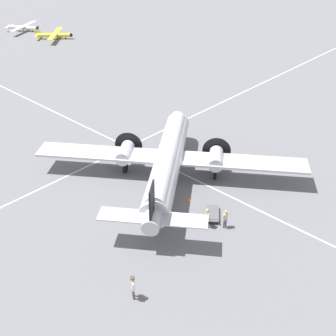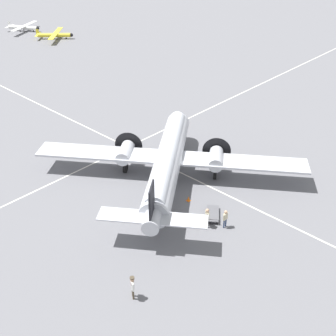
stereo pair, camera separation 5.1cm
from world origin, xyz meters
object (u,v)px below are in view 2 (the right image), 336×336
(suitcase_upright_spare, at_px, (188,222))
(light_aircraft_distant, at_px, (55,35))
(airliner_main, at_px, (169,158))
(light_aircraft_taxiing, at_px, (24,27))
(passenger_boarding, at_px, (207,216))
(ramp_agent, at_px, (225,217))
(traffic_cone, at_px, (188,199))
(baggage_cart, at_px, (213,214))
(suitcase_near_door, at_px, (197,223))
(crew_foreground, at_px, (133,285))

(suitcase_upright_spare, height_order, light_aircraft_distant, light_aircraft_distant)
(airliner_main, height_order, light_aircraft_taxiing, airliner_main)
(passenger_boarding, distance_m, ramp_agent, 1.47)
(light_aircraft_taxiing, xyz_separation_m, traffic_cone, (22.98, 65.71, -0.59))
(suitcase_upright_spare, relative_size, baggage_cart, 0.22)
(airliner_main, bearing_deg, suitcase_upright_spare, -159.51)
(airliner_main, xyz_separation_m, suitcase_near_door, (3.44, 6.31, -2.19))
(airliner_main, xyz_separation_m, suitcase_upright_spare, (3.88, 5.72, -2.17))
(suitcase_near_door, distance_m, suitcase_upright_spare, 0.74)
(passenger_boarding, bearing_deg, light_aircraft_distant, 4.11)
(passenger_boarding, bearing_deg, suitcase_near_door, 61.72)
(airliner_main, bearing_deg, traffic_cone, -144.94)
(passenger_boarding, relative_size, light_aircraft_taxiing, 0.20)
(suitcase_upright_spare, height_order, traffic_cone, suitcase_upright_spare)
(ramp_agent, bearing_deg, traffic_cone, 84.13)
(baggage_cart, height_order, light_aircraft_distant, light_aircraft_distant)
(suitcase_near_door, bearing_deg, light_aircraft_taxiing, -110.18)
(airliner_main, distance_m, light_aircraft_taxiing, 65.83)
(passenger_boarding, xyz_separation_m, ramp_agent, (-0.94, 1.12, -0.07))
(light_aircraft_distant, bearing_deg, baggage_cart, -66.40)
(ramp_agent, xyz_separation_m, light_aircraft_distant, (-24.62, -59.99, -0.21))
(suitcase_near_door, xyz_separation_m, light_aircraft_taxiing, (-25.15, -68.43, 0.56))
(baggage_cart, bearing_deg, suitcase_near_door, 135.58)
(baggage_cart, relative_size, light_aircraft_distant, 0.32)
(airliner_main, xyz_separation_m, crew_foreground, (12.09, 8.02, -1.26))
(airliner_main, bearing_deg, crew_foreground, 178.17)
(crew_foreground, xyz_separation_m, light_aircraft_distant, (-34.67, -59.90, -0.36))
(ramp_agent, distance_m, light_aircraft_distant, 64.85)
(airliner_main, relative_size, suitcase_near_door, 43.88)
(baggage_cart, bearing_deg, light_aircraft_taxiing, 34.03)
(suitcase_near_door, xyz_separation_m, light_aircraft_distant, (-26.02, -58.19, 0.57))
(light_aircraft_distant, bearing_deg, traffic_cone, -67.20)
(light_aircraft_taxiing, bearing_deg, suitcase_near_door, -49.96)
(passenger_boarding, distance_m, suitcase_near_door, 1.18)
(light_aircraft_distant, bearing_deg, ramp_agent, -66.24)
(light_aircraft_distant, distance_m, traffic_cone, 60.38)
(light_aircraft_taxiing, bearing_deg, ramp_agent, -48.46)
(crew_foreground, relative_size, suitcase_near_door, 3.63)
(airliner_main, xyz_separation_m, baggage_cart, (1.60, 6.54, -2.15))
(airliner_main, xyz_separation_m, traffic_cone, (1.27, 3.59, -2.22))
(suitcase_upright_spare, relative_size, light_aircraft_taxiing, 0.06)
(airliner_main, xyz_separation_m, light_aircraft_distant, (-22.58, -51.88, -1.62))
(traffic_cone, bearing_deg, ramp_agent, 80.42)
(crew_foreground, relative_size, baggage_cart, 0.75)
(ramp_agent, height_order, traffic_cone, ramp_agent)
(crew_foreground, height_order, suitcase_upright_spare, crew_foreground)
(airliner_main, height_order, baggage_cart, airliner_main)
(passenger_boarding, height_order, suitcase_near_door, passenger_boarding)
(crew_foreground, xyz_separation_m, suitcase_upright_spare, (-8.22, -2.30, -0.91))
(suitcase_near_door, height_order, baggage_cart, baggage_cart)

